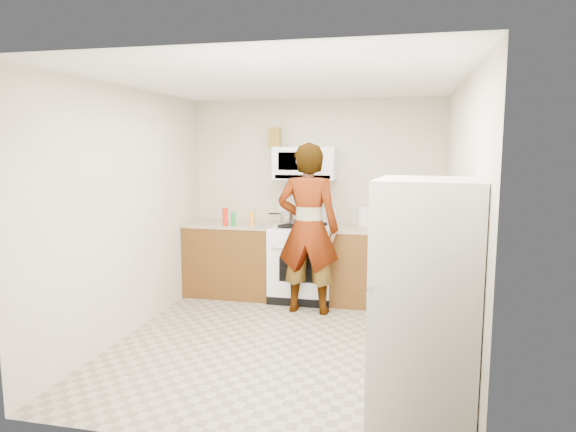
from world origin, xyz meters
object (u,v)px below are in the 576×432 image
(fridge, at_px, (427,303))
(saucepan, at_px, (289,217))
(person, at_px, (308,229))
(kettle, at_px, (365,217))
(microwave, at_px, (305,163))
(gas_range, at_px, (303,261))

(fridge, distance_m, saucepan, 3.15)
(person, relative_size, fridge, 1.15)
(kettle, bearing_deg, person, -122.70)
(microwave, xyz_separation_m, fridge, (1.38, -2.76, -0.85))
(microwave, xyz_separation_m, kettle, (0.74, 0.06, -0.67))
(person, bearing_deg, saucepan, -56.78)
(microwave, height_order, fridge, microwave)
(person, bearing_deg, kettle, -130.50)
(person, xyz_separation_m, kettle, (0.59, 0.66, 0.06))
(gas_range, bearing_deg, kettle, 14.41)
(person, bearing_deg, fridge, 120.74)
(person, bearing_deg, gas_range, -71.06)
(kettle, bearing_deg, saucepan, -164.66)
(person, bearing_deg, microwave, -74.68)
(kettle, relative_size, saucepan, 0.83)
(fridge, xyz_separation_m, saucepan, (-1.58, 2.72, 0.17))
(gas_range, relative_size, fridge, 0.66)
(saucepan, bearing_deg, microwave, 12.49)
(gas_range, height_order, kettle, kettle)
(microwave, bearing_deg, fridge, -63.38)
(kettle, height_order, saucepan, kettle)
(gas_range, xyz_separation_m, kettle, (0.74, 0.19, 0.55))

